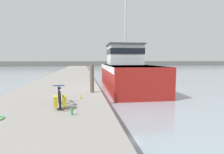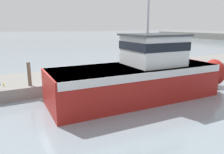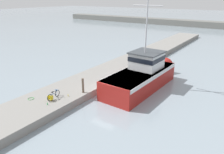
% 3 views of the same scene
% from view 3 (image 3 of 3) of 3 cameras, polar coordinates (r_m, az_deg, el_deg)
% --- Properties ---
extents(ground_plane, '(320.00, 320.00, 0.00)m').
position_cam_3_polar(ground_plane, '(21.40, -1.47, -5.57)').
color(ground_plane, '#84939E').
extents(dock_pier, '(4.69, 80.00, 0.73)m').
position_cam_3_polar(dock_pier, '(23.31, -8.56, -2.56)').
color(dock_pier, gray).
rests_on(dock_pier, ground_plane).
extents(fishing_boat_main, '(4.00, 11.96, 10.07)m').
position_cam_3_polar(fishing_boat_main, '(23.72, 8.08, 0.70)').
color(fishing_boat_main, maroon).
rests_on(fishing_boat_main, ground_plane).
extents(bicycle_touring, '(0.59, 1.64, 0.71)m').
position_cam_3_polar(bicycle_touring, '(20.10, -15.29, -4.80)').
color(bicycle_touring, black).
rests_on(bicycle_touring, dock_pier).
extents(mooring_post, '(0.21, 0.21, 1.43)m').
position_cam_3_polar(mooring_post, '(20.76, -7.61, -2.23)').
color(mooring_post, brown).
rests_on(mooring_post, dock_pier).
extents(hose_coil, '(0.55, 0.55, 0.04)m').
position_cam_3_polar(hose_coil, '(20.89, -20.42, -5.34)').
color(hose_coil, green).
rests_on(hose_coil, dock_pier).
extents(water_bottle_by_bike, '(0.06, 0.06, 0.19)m').
position_cam_3_polar(water_bottle_by_bike, '(20.45, -11.41, -4.72)').
color(water_bottle_by_bike, yellow).
rests_on(water_bottle_by_bike, dock_pier).
extents(water_bottle_on_curb, '(0.06, 0.06, 0.21)m').
position_cam_3_polar(water_bottle_on_curb, '(19.29, -16.52, -6.74)').
color(water_bottle_on_curb, green).
rests_on(water_bottle_on_curb, dock_pier).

